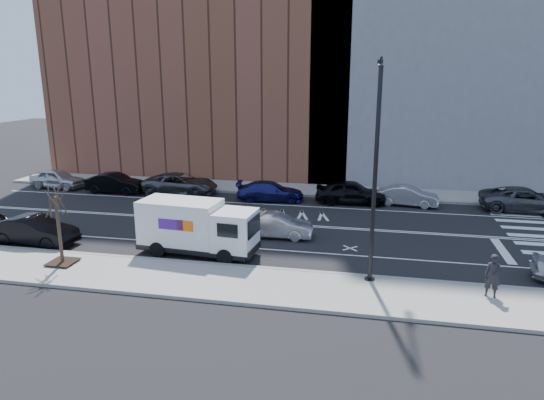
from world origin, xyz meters
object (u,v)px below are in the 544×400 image
at_px(driving_sedan, 275,225).
at_px(pedestrian, 493,276).
at_px(far_parked_b, 115,183).
at_px(fedex_van, 197,227).
at_px(far_parked_a, 58,179).

relative_size(driving_sedan, pedestrian, 2.32).
distance_m(far_parked_b, pedestrian, 27.18).
bearing_deg(driving_sedan, fedex_van, 133.26).
xyz_separation_m(fedex_van, far_parked_b, (-10.49, 10.96, -0.68)).
height_order(far_parked_a, driving_sedan, far_parked_a).
bearing_deg(pedestrian, fedex_van, -171.60).
distance_m(far_parked_b, driving_sedan, 15.76).
bearing_deg(pedestrian, far_parked_b, 169.54).
xyz_separation_m(fedex_van, pedestrian, (13.12, -2.52, -0.39)).
xyz_separation_m(fedex_van, driving_sedan, (3.29, 3.30, -0.74)).
height_order(fedex_van, pedestrian, fedex_van).
height_order(far_parked_b, driving_sedan, far_parked_b).
relative_size(far_parked_a, far_parked_b, 0.98).
bearing_deg(far_parked_b, driving_sedan, -117.90).
relative_size(far_parked_a, driving_sedan, 1.08).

